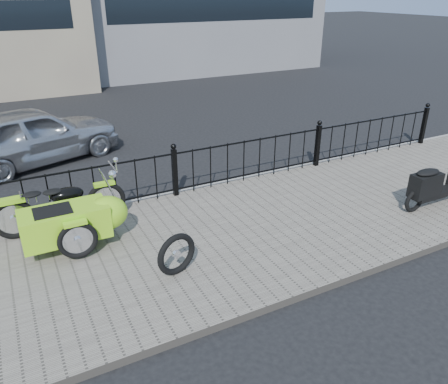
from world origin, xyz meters
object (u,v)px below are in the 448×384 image
spare_tire (177,254)px  sedan_car (33,135)px  scooter (435,185)px  motorcycle_sidecar (75,217)px

spare_tire → sedan_car: 6.15m
scooter → sedan_car: 8.88m
motorcycle_sidecar → scooter: scooter is taller
spare_tire → scooter: bearing=-2.3°
scooter → spare_tire: size_ratio=2.57×
motorcycle_sidecar → sedan_car: (-0.16, 4.49, 0.10)m
motorcycle_sidecar → scooter: 6.41m
spare_tire → sedan_car: sedan_car is taller
spare_tire → sedan_car: (-1.27, 6.02, 0.25)m
motorcycle_sidecar → spare_tire: motorcycle_sidecar is taller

